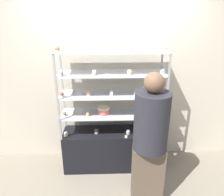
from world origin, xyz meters
name	(u,v)px	position (x,y,z in m)	size (l,w,h in m)	color
ground_plane	(112,165)	(0.00, 0.00, 0.00)	(20.00, 20.00, 0.00)	gray
back_wall	(111,80)	(0.00, 0.35, 1.30)	(8.00, 0.05, 2.60)	beige
display_base	(112,149)	(0.00, 0.00, 0.30)	(1.44, 0.42, 0.61)	black
display_riser_lower	(112,115)	(0.00, 0.00, 0.89)	(1.44, 0.42, 0.30)	#99999E
display_riser_middle	(112,95)	(0.00, 0.00, 1.18)	(1.44, 0.42, 0.30)	#99999E
display_riser_upper	(112,75)	(0.00, 0.00, 1.48)	(1.44, 0.42, 0.30)	#99999E
display_riser_top	(112,52)	(0.00, 0.00, 1.77)	(1.44, 0.42, 0.30)	#99999E
layer_cake_centerpiece	(104,110)	(-0.12, 0.00, 0.95)	(0.18, 0.18, 0.10)	#C66660
sheet_cake_frosted	(143,48)	(0.41, 0.01, 1.82)	(0.26, 0.17, 0.06)	beige
cupcake_0	(66,134)	(-0.66, -0.11, 0.64)	(0.06, 0.06, 0.07)	#CCB28C
cupcake_1	(96,131)	(-0.23, -0.05, 0.64)	(0.06, 0.06, 0.07)	beige
cupcake_2	(128,132)	(0.23, -0.08, 0.64)	(0.06, 0.06, 0.07)	#CCB28C
cupcake_3	(156,131)	(0.65, -0.06, 0.64)	(0.06, 0.06, 0.07)	#CCB28C
price_tag_0	(126,137)	(0.19, -0.19, 0.63)	(0.04, 0.00, 0.04)	white
cupcake_4	(64,114)	(-0.67, -0.06, 0.93)	(0.05, 0.05, 0.06)	beige
cupcake_5	(88,114)	(-0.34, -0.07, 0.93)	(0.05, 0.05, 0.06)	#CCB28C
cupcake_6	(137,114)	(0.35, -0.11, 0.93)	(0.05, 0.05, 0.06)	white
cupcake_7	(158,112)	(0.66, -0.05, 0.93)	(0.05, 0.05, 0.06)	white
price_tag_1	(84,118)	(-0.38, -0.19, 0.93)	(0.04, 0.00, 0.04)	white
cupcake_8	(62,95)	(-0.67, -0.09, 1.23)	(0.06, 0.06, 0.07)	beige
cupcake_9	(88,93)	(-0.33, -0.04, 1.23)	(0.06, 0.06, 0.07)	white
cupcake_10	(112,93)	(-0.01, -0.06, 1.23)	(0.06, 0.06, 0.07)	white
cupcake_11	(136,93)	(0.32, -0.06, 1.23)	(0.06, 0.06, 0.07)	beige
cupcake_12	(161,94)	(0.65, -0.10, 1.23)	(0.06, 0.06, 0.07)	white
price_tag_2	(138,97)	(0.34, -0.19, 1.22)	(0.04, 0.00, 0.04)	white
cupcake_13	(61,73)	(-0.66, -0.08, 1.53)	(0.06, 0.06, 0.07)	#CCB28C
cupcake_14	(94,73)	(-0.23, -0.10, 1.53)	(0.06, 0.06, 0.07)	#CCB28C
cupcake_15	(130,72)	(0.23, -0.09, 1.53)	(0.06, 0.06, 0.07)	#CCB28C
cupcake_16	(162,72)	(0.65, -0.09, 1.53)	(0.06, 0.06, 0.07)	white
price_tag_3	(108,76)	(-0.06, -0.19, 1.52)	(0.04, 0.00, 0.04)	white
cupcake_17	(58,50)	(-0.68, -0.08, 1.83)	(0.06, 0.06, 0.07)	beige
cupcake_18	(94,49)	(-0.22, -0.08, 1.83)	(0.06, 0.06, 0.07)	beige
cupcake_19	(130,49)	(0.22, -0.10, 1.83)	(0.06, 0.06, 0.07)	#CCB28C
cupcake_20	(164,49)	(0.66, -0.07, 1.83)	(0.06, 0.06, 0.07)	#CCB28C
price_tag_4	(84,52)	(-0.34, -0.19, 1.81)	(0.04, 0.00, 0.04)	white
customer_figure	(150,139)	(0.42, -0.68, 0.90)	(0.39, 0.39, 1.69)	brown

